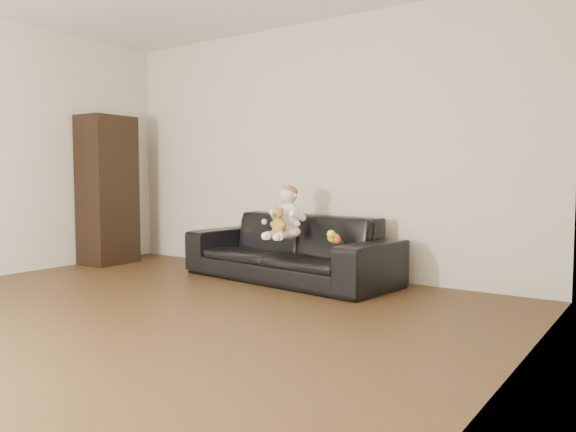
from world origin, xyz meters
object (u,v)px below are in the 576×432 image
Objects in this scene: toy_green at (333,238)px; toy_blue_disc at (338,242)px; teddy_bear at (278,221)px; cabinet at (108,190)px; baby at (287,215)px; toy_rattle at (337,240)px; sofa at (289,248)px.

toy_blue_disc is at bearing -0.38° from toy_green.
teddy_bear is 2.65× the size of toy_blue_disc.
toy_blue_disc is (2.94, 0.22, -0.43)m from cabinet.
baby is 0.59m from toy_blue_disc.
cabinet is 2.41m from baby.
toy_rattle is (0.59, -0.07, -0.19)m from baby.
baby is (0.06, -0.12, 0.33)m from sofa.
cabinet is (-2.33, -0.33, 0.54)m from sofa.
teddy_bear is 0.54m from toy_green.
sofa is 0.59m from toy_green.
sofa is at bearing 87.01° from teddy_bear.
toy_rattle is at bearing -43.65° from toy_green.
sofa is 1.28× the size of cabinet.
baby is 4.12× the size of toy_green.
toy_blue_disc is at bearing -6.73° from baby.
baby reaches higher than toy_green.
toy_rattle is (0.58, 0.09, -0.15)m from teddy_bear.
toy_blue_disc is at bearing -0.15° from teddy_bear.
toy_green is 0.06m from toy_blue_disc.
baby is at bearing -55.57° from sofa.
teddy_bear reaches higher than sofa.
baby is at bearing 173.18° from toy_rattle.
teddy_bear is (0.01, -0.16, -0.04)m from baby.
cabinet reaches higher than toy_blue_disc.
baby is 5.33× the size of toy_blue_disc.
toy_blue_disc is (0.55, 0.01, -0.22)m from baby.
toy_green is at bearing 136.35° from toy_rattle.
sofa is at bearing 169.43° from toy_green.
cabinet is 3.34× the size of baby.
toy_green is at bearing 1.53° from cabinet.
toy_rattle is (2.99, 0.14, -0.40)m from cabinet.
sofa is at bearing 170.21° from toy_blue_disc.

